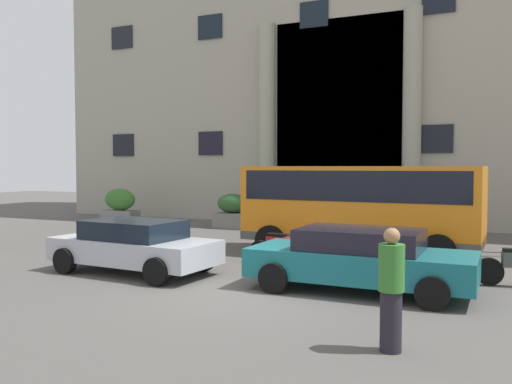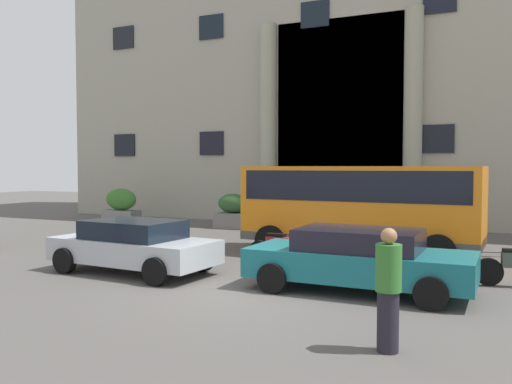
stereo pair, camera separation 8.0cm
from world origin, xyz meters
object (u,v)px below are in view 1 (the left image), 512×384
(hedge_planter_east, at_px, (384,216))
(motorcycle_near_kerb, at_px, (281,248))
(orange_minibus, at_px, (362,202))
(parked_estate_mid, at_px, (134,245))
(hedge_planter_far_east, at_px, (233,212))
(hedge_planter_entrance_right, at_px, (120,206))
(parked_hatchback_near, at_px, (360,258))
(pedestrian_man_crossing, at_px, (391,289))

(hedge_planter_east, distance_m, motorcycle_near_kerb, 7.57)
(orange_minibus, relative_size, parked_estate_mid, 1.57)
(hedge_planter_far_east, bearing_deg, hedge_planter_entrance_right, 178.10)
(parked_estate_mid, relative_size, motorcycle_near_kerb, 2.16)
(hedge_planter_far_east, distance_m, parked_hatchback_near, 11.67)
(orange_minibus, bearing_deg, hedge_planter_far_east, 146.31)
(hedge_planter_far_east, xyz_separation_m, hedge_planter_east, (6.13, 0.54, 0.02))
(parked_hatchback_near, relative_size, motorcycle_near_kerb, 2.34)
(orange_minibus, relative_size, parked_hatchback_near, 1.45)
(parked_hatchback_near, xyz_separation_m, motorcycle_near_kerb, (-2.56, 2.05, -0.23))
(hedge_planter_entrance_right, bearing_deg, hedge_planter_far_east, -1.90)
(orange_minibus, relative_size, hedge_planter_entrance_right, 3.86)
(orange_minibus, bearing_deg, parked_hatchback_near, -75.20)
(hedge_planter_far_east, bearing_deg, pedestrian_man_crossing, -54.93)
(hedge_planter_far_east, bearing_deg, parked_estate_mid, -77.73)
(orange_minibus, distance_m, parked_hatchback_near, 4.51)
(orange_minibus, relative_size, hedge_planter_far_east, 4.58)
(motorcycle_near_kerb, bearing_deg, hedge_planter_entrance_right, 153.94)
(hedge_planter_entrance_right, relative_size, parked_estate_mid, 0.41)
(hedge_planter_entrance_right, xyz_separation_m, hedge_planter_far_east, (5.95, -0.20, -0.05))
(hedge_planter_east, distance_m, parked_estate_mid, 10.67)
(hedge_planter_entrance_right, bearing_deg, parked_hatchback_near, -34.37)
(parked_estate_mid, bearing_deg, hedge_planter_far_east, 106.54)
(orange_minibus, bearing_deg, parked_estate_mid, -131.70)
(parked_hatchback_near, height_order, parked_estate_mid, parked_hatchback_near)
(orange_minibus, height_order, parked_estate_mid, orange_minibus)
(hedge_planter_far_east, distance_m, pedestrian_man_crossing, 15.12)
(hedge_planter_entrance_right, xyz_separation_m, motorcycle_near_kerb, (10.84, -7.12, -0.29))
(hedge_planter_east, bearing_deg, hedge_planter_far_east, -174.95)
(hedge_planter_east, xyz_separation_m, parked_estate_mid, (-4.10, -9.85, -0.05))
(parked_hatchback_near, distance_m, motorcycle_near_kerb, 3.29)
(motorcycle_near_kerb, xyz_separation_m, pedestrian_man_crossing, (3.80, -5.45, 0.42))
(parked_estate_mid, bearing_deg, pedestrian_man_crossing, -20.47)
(orange_minibus, relative_size, motorcycle_near_kerb, 3.38)
(motorcycle_near_kerb, bearing_deg, orange_minibus, 62.34)
(motorcycle_near_kerb, bearing_deg, hedge_planter_east, 87.85)
(hedge_planter_far_east, xyz_separation_m, motorcycle_near_kerb, (4.89, -6.92, -0.24))
(hedge_planter_entrance_right, height_order, hedge_planter_east, hedge_planter_entrance_right)
(parked_estate_mid, bearing_deg, parked_hatchback_near, 7.80)
(hedge_planter_far_east, xyz_separation_m, parked_estate_mid, (2.02, -9.31, -0.03))
(hedge_planter_entrance_right, bearing_deg, orange_minibus, -21.33)
(hedge_planter_entrance_right, xyz_separation_m, pedestrian_man_crossing, (14.64, -12.57, 0.13))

